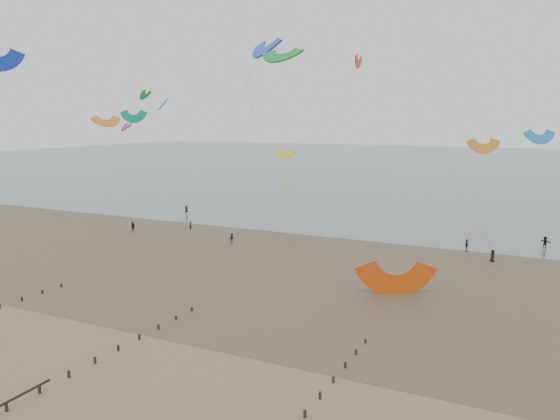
{
  "coord_description": "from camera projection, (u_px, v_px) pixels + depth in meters",
  "views": [
    {
      "loc": [
        34.72,
        -31.08,
        19.11
      ],
      "look_at": [
        6.08,
        28.0,
        8.0
      ],
      "focal_mm": 35.0,
      "sensor_mm": 36.0,
      "label": 1
    }
  ],
  "objects": [
    {
      "name": "kitesurfer_lead",
      "position": [
        191.0,
        226.0,
        93.99
      ],
      "size": [
        0.67,
        0.64,
        1.54
      ],
      "primitive_type": "imported",
      "rotation": [
        0.0,
        0.0,
        2.46
      ],
      "color": "black",
      "rests_on": "ground"
    },
    {
      "name": "kitesurfers",
      "position": [
        360.0,
        237.0,
        84.88
      ],
      "size": [
        66.13,
        18.79,
        1.86
      ],
      "color": "black",
      "rests_on": "ground"
    },
    {
      "name": "ground",
      "position": [
        69.0,
        349.0,
        45.7
      ],
      "size": [
        500.0,
        500.0,
        0.0
      ],
      "primitive_type": "plane",
      "color": "brown",
      "rests_on": "ground"
    },
    {
      "name": "grounded_kite",
      "position": [
        395.0,
        293.0,
        60.15
      ],
      "size": [
        9.12,
        8.31,
        4.07
      ],
      "primitive_type": null,
      "rotation": [
        1.54,
        0.0,
        0.43
      ],
      "color": "#E74D0E",
      "rests_on": "ground"
    },
    {
      "name": "sea_and_shore",
      "position": [
        236.0,
        253.0,
        77.97
      ],
      "size": [
        500.0,
        665.0,
        0.03
      ],
      "color": "#475654",
      "rests_on": "ground"
    },
    {
      "name": "kites_airborne",
      "position": [
        297.0,
        106.0,
        135.1
      ],
      "size": [
        219.1,
        124.81,
        39.36
      ],
      "color": "#03996E",
      "rests_on": "ground"
    }
  ]
}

